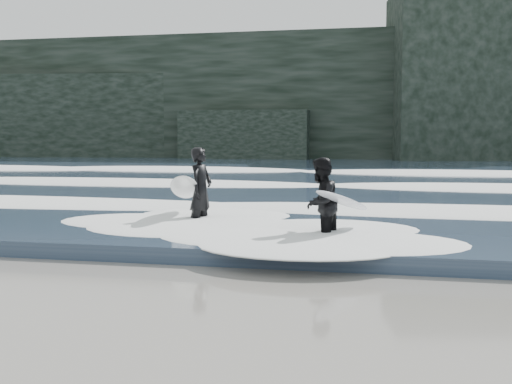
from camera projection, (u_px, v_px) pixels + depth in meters
ground at (107, 316)px, 7.74m from camera, size 120.00×120.00×0.00m
sea at (333, 170)px, 35.95m from camera, size 90.00×52.00×0.30m
headland at (354, 99)px, 52.06m from camera, size 70.00×9.00×10.00m
foam_near at (260, 204)px, 16.46m from camera, size 60.00×3.20×0.20m
foam_mid at (300, 183)px, 23.27m from camera, size 60.00×4.00×0.24m
foam_far at (326, 169)px, 32.03m from camera, size 60.00×4.80×0.30m
surfer_left at (197, 189)px, 14.28m from camera, size 1.32×2.35×1.90m
surfer_right at (323, 203)px, 12.15m from camera, size 1.45×1.94×1.75m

